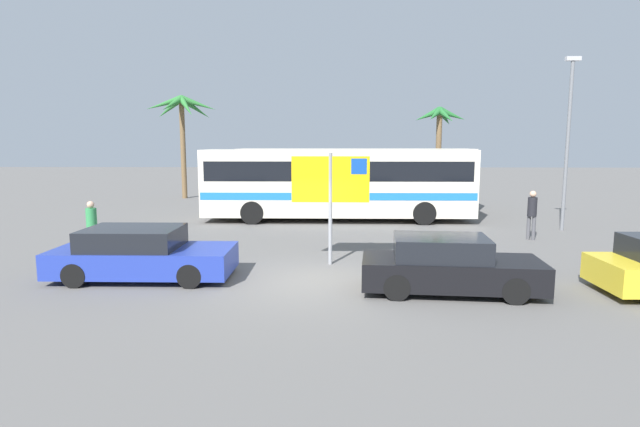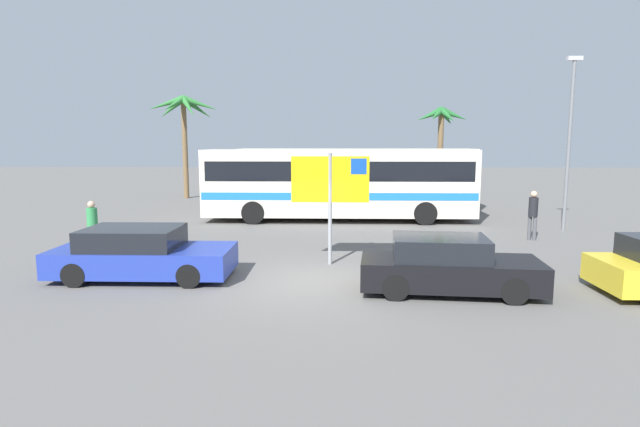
# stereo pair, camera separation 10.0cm
# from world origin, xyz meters

# --- Properties ---
(ground) EXTENTS (120.00, 120.00, 0.00)m
(ground) POSITION_xyz_m (0.00, 0.00, 0.00)
(ground) COLOR #605E5B
(bus_front_coach) EXTENTS (11.87, 2.51, 3.17)m
(bus_front_coach) POSITION_xyz_m (0.76, 10.15, 1.78)
(bus_front_coach) COLOR silver
(bus_front_coach) RESTS_ON ground
(bus_rear_coach) EXTENTS (11.87, 2.51, 3.17)m
(bus_rear_coach) POSITION_xyz_m (1.67, 13.67, 1.78)
(bus_rear_coach) COLOR silver
(bus_rear_coach) RESTS_ON ground
(ferry_sign) EXTENTS (2.20, 0.11, 3.20)m
(ferry_sign) POSITION_xyz_m (0.51, 1.88, 2.33)
(ferry_sign) COLOR gray
(ferry_sign) RESTS_ON ground
(car_blue) EXTENTS (4.53, 1.93, 1.32)m
(car_blue) POSITION_xyz_m (-4.39, 0.22, 0.64)
(car_blue) COLOR #23389E
(car_blue) RESTS_ON ground
(car_black) EXTENTS (4.23, 1.99, 1.32)m
(car_black) POSITION_xyz_m (3.22, -0.84, 0.63)
(car_black) COLOR black
(car_black) RESTS_ON ground
(pedestrian_near_sign) EXTENTS (0.32, 0.32, 1.78)m
(pedestrian_near_sign) POSITION_xyz_m (7.70, 5.76, 1.05)
(pedestrian_near_sign) COLOR #4C4C51
(pedestrian_near_sign) RESTS_ON ground
(pedestrian_crossing_lot) EXTENTS (0.32, 0.32, 1.68)m
(pedestrian_crossing_lot) POSITION_xyz_m (-6.98, 3.00, 0.99)
(pedestrian_crossing_lot) COLOR #4C4C51
(pedestrian_crossing_lot) RESTS_ON ground
(lamp_post_left_side) EXTENTS (0.56, 0.20, 6.74)m
(lamp_post_left_side) POSITION_xyz_m (9.72, 7.79, 3.70)
(lamp_post_left_side) COLOR slate
(lamp_post_left_side) RESTS_ON ground
(palm_tree_seaside) EXTENTS (3.02, 2.87, 5.52)m
(palm_tree_seaside) POSITION_xyz_m (6.63, 17.06, 4.45)
(palm_tree_seaside) COLOR brown
(palm_tree_seaside) RESTS_ON ground
(palm_tree_inland) EXTENTS (4.17, 4.18, 6.38)m
(palm_tree_inland) POSITION_xyz_m (-8.80, 19.18, 5.26)
(palm_tree_inland) COLOR brown
(palm_tree_inland) RESTS_ON ground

